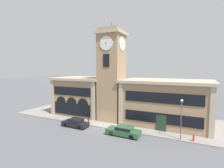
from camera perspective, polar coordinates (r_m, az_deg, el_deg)
The scene contains 10 objects.
ground_plane at distance 29.11m, azimuth -4.12°, elevation -14.02°, with size 300.00×300.00×0.00m, color #56565B.
sidewalk_kerb at distance 34.47m, azimuth 1.25°, elevation -10.78°, with size 40.49×12.71×0.15m.
clock_tower at distance 31.45m, azimuth -0.15°, elevation 2.88°, with size 4.72×4.72×17.67m.
town_hall_left_wing at distance 37.49m, azimuth -9.12°, elevation -3.64°, with size 11.09×8.95×7.64m.
town_hall_right_wing at distance 31.21m, azimuth 17.19°, elevation -5.64°, with size 14.63×8.95×7.60m.
parked_car_near at distance 29.77m, azimuth -11.81°, elevation -12.22°, with size 4.46×1.82×1.38m.
parked_car_mid at distance 25.73m, azimuth 3.85°, elevation -14.93°, with size 4.86×1.94×1.39m.
street_lamp at distance 24.85m, azimuth 21.70°, elevation -8.80°, with size 0.36×0.36×5.40m.
bollard at distance 30.21m, azimuth -7.69°, elevation -11.99°, with size 0.18×0.18×1.06m.
fire_hydrant at distance 25.92m, azimuth 25.09°, elevation -15.65°, with size 0.22×0.22×0.87m.
Camera 1 is at (13.77, -23.78, 9.61)m, focal length 28.00 mm.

